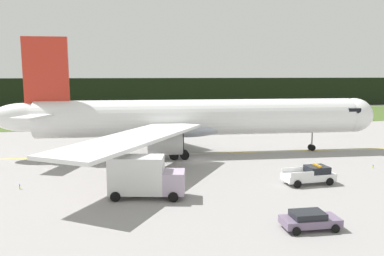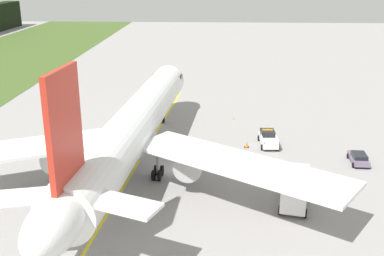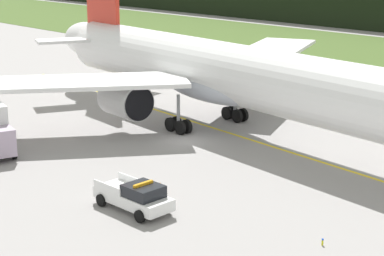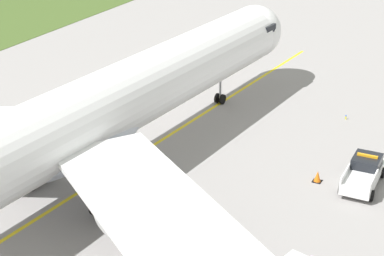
% 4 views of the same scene
% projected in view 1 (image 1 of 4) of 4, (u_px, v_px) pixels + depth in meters
% --- Properties ---
extents(ground, '(320.00, 320.00, 0.00)m').
position_uv_depth(ground, '(199.00, 161.00, 48.04)').
color(ground, gray).
extents(grass_verge, '(320.00, 36.97, 0.04)m').
position_uv_depth(grass_verge, '(155.00, 117.00, 96.42)').
color(grass_verge, '#415925').
rests_on(grass_verge, ground).
extents(distant_tree_line, '(288.00, 5.49, 9.91)m').
position_uv_depth(distant_tree_line, '(146.00, 93.00, 122.25)').
color(distant_tree_line, black).
rests_on(distant_tree_line, ground).
extents(taxiway_centerline_main, '(69.88, 5.83, 0.01)m').
position_uv_depth(taxiway_centerline_main, '(199.00, 154.00, 52.45)').
color(taxiway_centerline_main, yellow).
rests_on(taxiway_centerline_main, ground).
extents(airliner, '(53.14, 47.19, 15.87)m').
position_uv_depth(airliner, '(193.00, 119.00, 51.61)').
color(airliner, white).
rests_on(airliner, ground).
extents(ops_pickup_truck, '(5.33, 2.43, 1.94)m').
position_uv_depth(ops_pickup_truck, '(310.00, 175.00, 37.94)').
color(ops_pickup_truck, white).
rests_on(ops_pickup_truck, ground).
extents(catering_truck, '(7.11, 3.95, 3.96)m').
position_uv_depth(catering_truck, '(144.00, 176.00, 33.48)').
color(catering_truck, '#AE9BB3').
rests_on(catering_truck, ground).
extents(staff_car, '(4.24, 2.19, 1.30)m').
position_uv_depth(staff_car, '(309.00, 219.00, 26.78)').
color(staff_car, slate).
rests_on(staff_car, ground).
extents(apron_cone, '(0.63, 0.63, 0.79)m').
position_uv_depth(apron_cone, '(287.00, 173.00, 40.59)').
color(apron_cone, black).
rests_on(apron_cone, ground).
extents(taxiway_edge_light_east, '(0.12, 0.12, 0.40)m').
position_uv_depth(taxiway_edge_light_east, '(373.00, 166.00, 44.24)').
color(taxiway_edge_light_east, yellow).
rests_on(taxiway_edge_light_east, ground).
extents(taxiway_edge_light_west, '(0.12, 0.12, 0.47)m').
position_uv_depth(taxiway_edge_light_west, '(20.00, 187.00, 36.17)').
color(taxiway_edge_light_west, yellow).
rests_on(taxiway_edge_light_west, ground).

